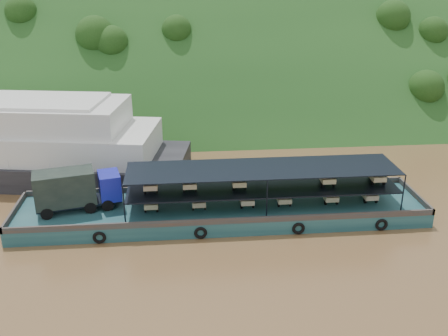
{
  "coord_description": "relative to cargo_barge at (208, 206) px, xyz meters",
  "views": [
    {
      "loc": [
        -5.89,
        -39.26,
        20.43
      ],
      "look_at": [
        -2.0,
        3.0,
        3.2
      ],
      "focal_mm": 40.0,
      "sensor_mm": 36.0,
      "label": 1
    }
  ],
  "objects": [
    {
      "name": "ground",
      "position": [
        3.74,
        0.57,
        -1.17
      ],
      "size": [
        160.0,
        160.0,
        0.0
      ],
      "primitive_type": "plane",
      "color": "brown",
      "rests_on": "ground"
    },
    {
      "name": "hillside",
      "position": [
        3.74,
        36.57,
        -1.17
      ],
      "size": [
        140.0,
        39.6,
        39.6
      ],
      "primitive_type": "cube",
      "rotation": [
        0.79,
        0.0,
        0.0
      ],
      "color": "#153914",
      "rests_on": "ground"
    },
    {
      "name": "cargo_barge",
      "position": [
        0.0,
        0.0,
        0.0
      ],
      "size": [
        35.0,
        7.18,
        4.75
      ],
      "color": "#123941",
      "rests_on": "ground"
    }
  ]
}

